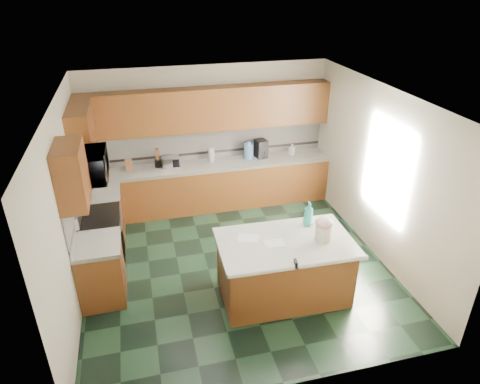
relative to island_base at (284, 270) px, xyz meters
name	(u,v)px	position (x,y,z in m)	size (l,w,h in m)	color
floor	(236,265)	(-0.49, 0.82, -0.43)	(4.60, 4.60, 0.00)	black
ceiling	(235,98)	(-0.49, 0.82, 2.27)	(4.60, 4.60, 0.00)	white
wall_back	(207,136)	(-0.49, 3.14, 0.92)	(4.60, 0.04, 2.70)	silver
wall_front	(292,294)	(-0.49, -1.50, 0.92)	(4.60, 0.04, 2.70)	silver
wall_left	(67,209)	(-2.81, 0.82, 0.92)	(0.04, 4.60, 2.70)	silver
wall_right	(380,173)	(1.83, 0.82, 0.92)	(0.04, 4.60, 2.70)	silver
back_base_cab	(212,187)	(-0.49, 2.82, 0.00)	(4.60, 0.60, 0.86)	#3A1A0B
back_countertop	(211,165)	(-0.49, 2.82, 0.46)	(4.60, 0.64, 0.06)	silver
back_upper_cab	(208,109)	(-0.49, 2.96, 1.51)	(4.60, 0.33, 0.78)	#3A1A0B
back_backsplash	(208,143)	(-0.49, 3.11, 0.81)	(4.60, 0.02, 0.63)	silver
back_accent_band	(208,152)	(-0.49, 3.11, 0.61)	(4.60, 0.01, 0.05)	black
left_base_cab_rear	(104,218)	(-2.49, 2.11, 0.00)	(0.60, 0.82, 0.86)	#3A1A0B
left_counter_rear	(100,194)	(-2.49, 2.11, 0.46)	(0.64, 0.82, 0.06)	silver
left_base_cab_front	(101,272)	(-2.49, 0.58, 0.00)	(0.60, 0.72, 0.86)	#3A1A0B
left_counter_front	(96,245)	(-2.49, 0.58, 0.46)	(0.64, 0.72, 0.06)	silver
left_backsplash	(74,198)	(-2.78, 1.37, 0.81)	(0.02, 2.30, 0.63)	silver
left_accent_band	(77,209)	(-2.77, 1.37, 0.61)	(0.01, 2.30, 0.05)	black
left_upper_cab_rear	(82,131)	(-2.62, 2.25, 1.51)	(0.33, 1.09, 0.78)	#3A1A0B
left_upper_cab_front	(71,175)	(-2.62, 0.58, 1.51)	(0.33, 0.72, 0.78)	#3A1A0B
range_body	(103,242)	(-2.49, 1.32, 0.01)	(0.60, 0.76, 0.88)	#B7B7BC
range_oven_door	(122,242)	(-2.20, 1.32, -0.03)	(0.02, 0.68, 0.55)	black
range_cooktop	(98,217)	(-2.49, 1.32, 0.47)	(0.62, 0.78, 0.04)	black
range_handle	(121,221)	(-2.17, 1.32, 0.35)	(0.02, 0.02, 0.66)	#B7B7BC
range_backguard	(79,212)	(-2.75, 1.32, 0.59)	(0.06, 0.76, 0.18)	#B7B7BC
microwave	(89,166)	(-2.49, 1.32, 1.30)	(0.73, 0.50, 0.41)	#B7B7BC
island_base	(284,270)	(0.00, 0.00, 0.00)	(1.73, 0.99, 0.86)	#3A1A0B
island_top	(285,243)	(0.00, 0.00, 0.46)	(1.83, 1.09, 0.06)	silver
island_bullnose	(300,267)	(0.00, -0.54, 0.46)	(0.06, 0.06, 1.83)	silver
treat_jar	(323,233)	(0.50, -0.09, 0.60)	(0.22, 0.22, 0.23)	beige
treat_jar_lid	(324,223)	(0.50, -0.09, 0.75)	(0.24, 0.24, 0.15)	#E1A4A9
treat_jar_knob	(324,220)	(0.50, -0.09, 0.80)	(0.03, 0.03, 0.08)	tan
treat_jar_knob_end_l	(322,220)	(0.46, -0.09, 0.80)	(0.04, 0.04, 0.04)	tan
treat_jar_knob_end_r	(327,220)	(0.54, -0.09, 0.80)	(0.04, 0.04, 0.04)	tan
soap_bottle_island	(308,214)	(0.45, 0.32, 0.67)	(0.14, 0.14, 0.37)	teal
paper_sheet_a	(274,243)	(-0.16, -0.02, 0.49)	(0.27, 0.20, 0.00)	white
paper_sheet_b	(248,238)	(-0.47, 0.19, 0.49)	(0.28, 0.21, 0.00)	white
clamp_body	(296,264)	(-0.05, -0.52, 0.50)	(0.03, 0.10, 0.09)	black
clamp_handle	(297,268)	(-0.05, -0.59, 0.48)	(0.02, 0.02, 0.07)	black
knife_block	(129,165)	(-2.00, 2.87, 0.60)	(0.12, 0.10, 0.22)	#472814
utensil_crock	(158,163)	(-1.47, 2.90, 0.56)	(0.12, 0.12, 0.15)	black
utensil_bundle	(157,154)	(-1.47, 2.90, 0.75)	(0.07, 0.07, 0.22)	#472814
toaster_oven	(171,162)	(-1.23, 2.87, 0.59)	(0.33, 0.22, 0.19)	#B7B7BC
toaster_oven_door	(172,164)	(-1.23, 2.77, 0.59)	(0.29, 0.01, 0.15)	black
paper_towel	(211,155)	(-0.46, 2.92, 0.62)	(0.12, 0.12, 0.27)	white
paper_towel_base	(212,161)	(-0.46, 2.92, 0.50)	(0.18, 0.18, 0.01)	#B7B7BC
water_jug	(249,151)	(0.27, 2.88, 0.64)	(0.18, 0.18, 0.30)	#5E8CD0
water_jug_neck	(249,143)	(0.27, 2.88, 0.82)	(0.09, 0.09, 0.04)	#5E8CD0
coffee_maker	(261,149)	(0.52, 2.90, 0.67)	(0.21, 0.23, 0.35)	black
coffee_carafe	(262,154)	(0.52, 2.85, 0.56)	(0.14, 0.14, 0.14)	black
soap_bottle_back	(292,149)	(1.15, 2.87, 0.60)	(0.10, 0.10, 0.21)	white
soap_back_cap	(292,144)	(1.15, 2.87, 0.72)	(0.02, 0.02, 0.03)	red
window_light_proxy	(386,170)	(1.80, 0.62, 1.07)	(0.02, 1.40, 1.10)	white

